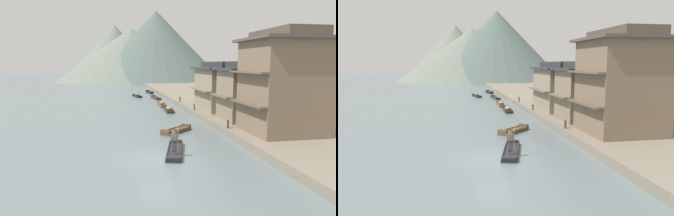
# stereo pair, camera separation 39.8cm
# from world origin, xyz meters

# --- Properties ---
(ground_plane) EXTENTS (400.00, 400.00, 0.00)m
(ground_plane) POSITION_xyz_m (0.00, 0.00, 0.00)
(ground_plane) COLOR slate
(riverbank_right) EXTENTS (18.00, 110.00, 0.69)m
(riverbank_right) POSITION_xyz_m (16.04, 30.00, 0.35)
(riverbank_right) COLOR slate
(riverbank_right) RESTS_ON ground
(boat_foreground_poled) EXTENTS (2.30, 5.09, 0.40)m
(boat_foreground_poled) POSITION_xyz_m (1.43, 1.19, 0.13)
(boat_foreground_poled) COLOR #232326
(boat_foreground_poled) RESTS_ON ground
(boatman_person) EXTENTS (0.57, 0.25, 3.04)m
(boatman_person) POSITION_xyz_m (1.19, 0.17, 1.41)
(boatman_person) COLOR black
(boatman_person) RESTS_ON boat_foreground_poled
(boat_moored_nearest) EXTENTS (3.49, 3.39, 0.55)m
(boat_moored_nearest) POSITION_xyz_m (2.99, 7.92, 0.19)
(boat_moored_nearest) COLOR brown
(boat_moored_nearest) RESTS_ON ground
(boat_moored_second) EXTENTS (1.20, 3.66, 0.74)m
(boat_moored_second) POSITION_xyz_m (4.74, 20.75, 0.28)
(boat_moored_second) COLOR #33281E
(boat_moored_second) RESTS_ON ground
(boat_moored_third) EXTENTS (1.32, 4.93, 0.43)m
(boat_moored_third) POSITION_xyz_m (5.27, 36.85, 0.14)
(boat_moored_third) COLOR #33281E
(boat_moored_third) RESTS_ON ground
(boat_moored_far) EXTENTS (1.38, 4.00, 0.57)m
(boat_moored_far) POSITION_xyz_m (5.46, 47.77, 0.19)
(boat_moored_far) COLOR #232326
(boat_moored_far) RESTS_ON ground
(boat_midriver_drifting) EXTENTS (1.11, 5.19, 0.71)m
(boat_midriver_drifting) POSITION_xyz_m (4.74, 26.84, 0.24)
(boat_midriver_drifting) COLOR brown
(boat_midriver_drifting) RESTS_ON ground
(boat_midriver_upstream) EXTENTS (1.74, 4.21, 0.70)m
(boat_midriver_upstream) POSITION_xyz_m (2.06, 40.60, 0.25)
(boat_midriver_upstream) COLOR #232326
(boat_midriver_upstream) RESTS_ON ground
(house_waterfront_nearest) EXTENTS (7.02, 6.79, 8.74)m
(house_waterfront_nearest) POSITION_xyz_m (11.32, 3.36, 4.99)
(house_waterfront_nearest) COLOR #75604C
(house_waterfront_nearest) RESTS_ON riverbank_right
(house_waterfront_second) EXTENTS (6.75, 5.67, 6.14)m
(house_waterfront_second) POSITION_xyz_m (11.18, 9.57, 3.71)
(house_waterfront_second) COLOR #7F705B
(house_waterfront_second) RESTS_ON riverbank_right
(house_waterfront_tall) EXTENTS (6.34, 8.34, 6.14)m
(house_waterfront_tall) POSITION_xyz_m (10.98, 17.25, 3.69)
(house_waterfront_tall) COLOR gray
(house_waterfront_tall) RESTS_ON riverbank_right
(mooring_post_dock_near) EXTENTS (0.20, 0.20, 0.78)m
(mooring_post_dock_near) POSITION_xyz_m (7.39, 5.74, 1.08)
(mooring_post_dock_near) COLOR #473828
(mooring_post_dock_near) RESTS_ON riverbank_right
(mooring_post_dock_mid) EXTENTS (0.20, 0.20, 0.71)m
(mooring_post_dock_mid) POSITION_xyz_m (7.39, 17.30, 1.05)
(mooring_post_dock_mid) COLOR #473828
(mooring_post_dock_mid) RESTS_ON riverbank_right
(mooring_post_dock_far) EXTENTS (0.20, 0.20, 0.79)m
(mooring_post_dock_far) POSITION_xyz_m (7.39, 25.62, 1.09)
(mooring_post_dock_far) COLOR #473828
(mooring_post_dock_far) RESTS_ON riverbank_right
(hill_far_west) EXTENTS (42.47, 42.47, 22.90)m
(hill_far_west) POSITION_xyz_m (-0.87, 115.42, 11.45)
(hill_far_west) COLOR slate
(hill_far_west) RESTS_ON ground
(hill_far_centre) EXTENTS (56.70, 56.70, 19.94)m
(hill_far_centre) POSITION_xyz_m (5.14, 100.31, 9.97)
(hill_far_centre) COLOR slate
(hill_far_centre) RESTS_ON ground
(hill_far_east) EXTENTS (50.56, 50.56, 25.78)m
(hill_far_east) POSITION_xyz_m (14.07, 95.02, 12.89)
(hill_far_east) COLOR #4C5B56
(hill_far_east) RESTS_ON ground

